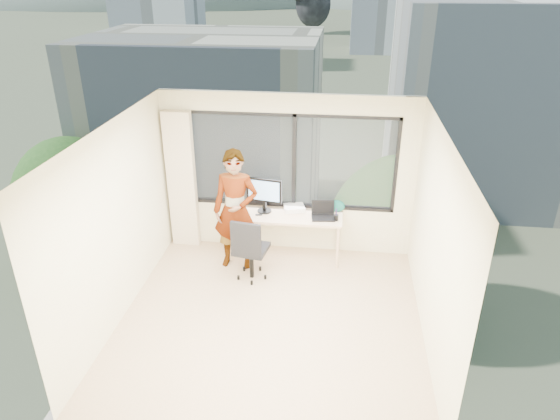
% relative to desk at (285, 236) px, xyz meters
% --- Properties ---
extents(floor, '(4.00, 4.00, 0.01)m').
position_rel_desk_xyz_m(floor, '(0.00, -1.66, -0.38)').
color(floor, tan).
rests_on(floor, ground).
extents(ceiling, '(4.00, 4.00, 0.01)m').
position_rel_desk_xyz_m(ceiling, '(0.00, -1.66, 2.23)').
color(ceiling, white).
rests_on(ceiling, ground).
extents(wall_front, '(4.00, 0.01, 2.60)m').
position_rel_desk_xyz_m(wall_front, '(0.00, -3.66, 0.93)').
color(wall_front, beige).
rests_on(wall_front, ground).
extents(wall_left, '(0.01, 4.00, 2.60)m').
position_rel_desk_xyz_m(wall_left, '(-2.00, -1.66, 0.93)').
color(wall_left, beige).
rests_on(wall_left, ground).
extents(wall_right, '(0.01, 4.00, 2.60)m').
position_rel_desk_xyz_m(wall_right, '(2.00, -1.66, 0.93)').
color(wall_right, beige).
rests_on(wall_right, ground).
extents(window_wall, '(3.30, 0.16, 1.55)m').
position_rel_desk_xyz_m(window_wall, '(0.05, 0.34, 1.15)').
color(window_wall, black).
rests_on(window_wall, ground).
extents(curtain, '(0.45, 0.14, 2.30)m').
position_rel_desk_xyz_m(curtain, '(-1.72, 0.22, 0.77)').
color(curtain, beige).
rests_on(curtain, floor).
extents(desk, '(1.80, 0.60, 0.75)m').
position_rel_desk_xyz_m(desk, '(0.00, 0.00, 0.00)').
color(desk, '#D5B18F').
rests_on(desk, floor).
extents(chair, '(0.61, 0.61, 1.05)m').
position_rel_desk_xyz_m(chair, '(-0.43, -0.69, 0.15)').
color(chair, black).
rests_on(chair, floor).
extents(person, '(0.70, 0.47, 1.90)m').
position_rel_desk_xyz_m(person, '(-0.72, -0.35, 0.58)').
color(person, '#2D2D33').
rests_on(person, floor).
extents(monitor, '(0.58, 0.22, 0.57)m').
position_rel_desk_xyz_m(monitor, '(-0.34, 0.08, 0.66)').
color(monitor, black).
rests_on(monitor, desk).
extents(game_console, '(0.38, 0.34, 0.08)m').
position_rel_desk_xyz_m(game_console, '(0.13, 0.18, 0.41)').
color(game_console, white).
rests_on(game_console, desk).
extents(laptop, '(0.40, 0.42, 0.23)m').
position_rel_desk_xyz_m(laptop, '(0.60, -0.05, 0.49)').
color(laptop, black).
rests_on(laptop, desk).
extents(cellphone, '(0.11, 0.07, 0.01)m').
position_rel_desk_xyz_m(cellphone, '(-0.41, -0.06, 0.38)').
color(cellphone, black).
rests_on(cellphone, desk).
extents(pen_cup, '(0.10, 0.10, 0.09)m').
position_rel_desk_xyz_m(pen_cup, '(0.80, -0.09, 0.42)').
color(pen_cup, black).
rests_on(pen_cup, desk).
extents(handbag, '(0.29, 0.21, 0.20)m').
position_rel_desk_xyz_m(handbag, '(0.80, 0.21, 0.47)').
color(handbag, '#0B463B').
rests_on(handbag, desk).
extents(exterior_ground, '(400.00, 400.00, 0.04)m').
position_rel_desk_xyz_m(exterior_ground, '(0.00, 118.34, -14.38)').
color(exterior_ground, '#515B3D').
rests_on(exterior_ground, ground).
extents(near_bldg_a, '(16.00, 12.00, 14.00)m').
position_rel_desk_xyz_m(near_bldg_a, '(-9.00, 28.34, -7.38)').
color(near_bldg_a, beige).
rests_on(near_bldg_a, exterior_ground).
extents(near_bldg_b, '(14.00, 13.00, 16.00)m').
position_rel_desk_xyz_m(near_bldg_b, '(12.00, 36.34, -6.38)').
color(near_bldg_b, white).
rests_on(near_bldg_b, exterior_ground).
extents(hill_b, '(300.00, 220.00, 96.00)m').
position_rel_desk_xyz_m(hill_b, '(100.00, 318.34, -14.38)').
color(hill_b, slate).
rests_on(hill_b, exterior_ground).
extents(tree_a, '(7.00, 7.00, 8.00)m').
position_rel_desk_xyz_m(tree_a, '(-16.00, 20.34, -10.38)').
color(tree_a, '#25531B').
rests_on(tree_a, exterior_ground).
extents(tree_b, '(7.60, 7.60, 9.00)m').
position_rel_desk_xyz_m(tree_b, '(4.00, 16.34, -9.88)').
color(tree_b, '#25531B').
rests_on(tree_b, exterior_ground).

